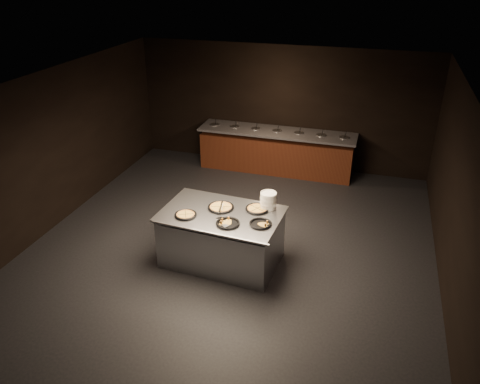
{
  "coord_description": "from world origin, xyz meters",
  "views": [
    {
      "loc": [
        2.18,
        -6.64,
        4.7
      ],
      "look_at": [
        0.08,
        0.3,
        1.0
      ],
      "focal_mm": 35.0,
      "sensor_mm": 36.0,
      "label": 1
    }
  ],
  "objects_px": {
    "plate_stack": "(268,201)",
    "pan_cheese_whole": "(221,207)",
    "serving_counter": "(222,238)",
    "pan_veggie_whole": "(186,215)"
  },
  "relations": [
    {
      "from": "serving_counter",
      "to": "pan_veggie_whole",
      "type": "distance_m",
      "value": 0.77
    },
    {
      "from": "pan_cheese_whole",
      "to": "pan_veggie_whole",
      "type": "bearing_deg",
      "value": -138.99
    },
    {
      "from": "serving_counter",
      "to": "pan_cheese_whole",
      "type": "xyz_separation_m",
      "value": [
        -0.06,
        0.15,
        0.51
      ]
    },
    {
      "from": "pan_veggie_whole",
      "to": "pan_cheese_whole",
      "type": "height_order",
      "value": "same"
    },
    {
      "from": "plate_stack",
      "to": "pan_veggie_whole",
      "type": "relative_size",
      "value": 0.79
    },
    {
      "from": "pan_cheese_whole",
      "to": "plate_stack",
      "type": "bearing_deg",
      "value": 16.99
    },
    {
      "from": "plate_stack",
      "to": "pan_cheese_whole",
      "type": "height_order",
      "value": "plate_stack"
    },
    {
      "from": "plate_stack",
      "to": "pan_cheese_whole",
      "type": "distance_m",
      "value": 0.8
    },
    {
      "from": "serving_counter",
      "to": "pan_veggie_whole",
      "type": "height_order",
      "value": "pan_veggie_whole"
    },
    {
      "from": "serving_counter",
      "to": "pan_cheese_whole",
      "type": "height_order",
      "value": "pan_cheese_whole"
    }
  ]
}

